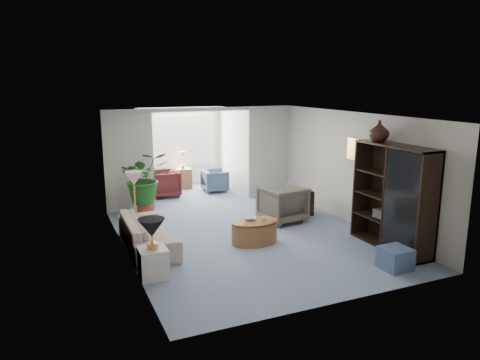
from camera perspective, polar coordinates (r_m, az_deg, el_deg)
name	(u,v)px	position (r m, az deg, el deg)	size (l,w,h in m)	color
floor	(252,238)	(9.28, 1.48, -7.39)	(6.00, 6.00, 0.00)	gray
sunroom_floor	(192,193)	(12.95, -6.16, -1.70)	(2.60, 2.60, 0.00)	gray
back_pier_left	(129,161)	(11.22, -13.92, 2.34)	(1.20, 0.12, 2.50)	beige
back_pier_right	(269,152)	(12.40, 3.66, 3.61)	(1.20, 0.12, 2.50)	beige
back_header	(202,109)	(11.54, -4.80, 8.93)	(2.60, 0.12, 0.10)	beige
window_pane	(180,141)	(13.71, -7.65, 5.00)	(2.20, 0.02, 1.50)	white
window_blinds	(180,141)	(13.68, -7.62, 4.99)	(2.20, 0.02, 1.50)	white
framed_picture	(357,150)	(10.04, 14.66, 3.76)	(0.04, 0.50, 0.40)	#B2A88F
sofa	(148,233)	(8.82, -11.66, -6.62)	(2.09, 0.82, 0.61)	beige
end_table	(153,263)	(7.56, -10.99, -10.32)	(0.45, 0.45, 0.50)	silver
table_lamp	(152,228)	(7.35, -11.18, -6.00)	(0.44, 0.44, 0.30)	black
floor_lamp	(134,178)	(9.20, -13.35, 0.21)	(0.36, 0.36, 0.28)	beige
coffee_table	(254,232)	(8.95, 1.85, -6.60)	(0.95, 0.95, 0.45)	brown
coffee_bowl	(250,218)	(8.94, 1.30, -4.91)	(0.24, 0.24, 0.06)	silver
coffee_cup	(264,219)	(8.85, 3.02, -5.00)	(0.10, 0.10, 0.09)	beige
wingback_chair	(282,204)	(10.28, 5.38, -3.02)	(0.89, 0.91, 0.83)	#676051
side_table_dark	(302,202)	(10.90, 7.85, -2.84)	(0.49, 0.40, 0.59)	black
entertainment_cabinet	(393,197)	(8.96, 18.86, -2.09)	(0.48, 1.80, 2.00)	black
cabinet_urn	(379,131)	(9.12, 17.29, 5.98)	(0.39, 0.39, 0.41)	black
ottoman	(395,258)	(8.21, 19.13, -9.40)	(0.47, 0.47, 0.37)	slate
plant_pot	(146,209)	(10.96, -11.89, -3.65)	(0.40, 0.40, 0.32)	#AA4231
house_plant	(144,177)	(10.78, -12.07, 0.33)	(1.11, 0.96, 1.24)	#21561D
sunroom_chair_blue	(215,181)	(13.08, -3.21, -0.07)	(0.68, 0.70, 0.64)	slate
sunroom_chair_maroon	(164,183)	(12.65, -9.60, -0.43)	(0.79, 0.81, 0.74)	#561F1D
sunroom_table	(183,178)	(13.56, -7.28, 0.21)	(0.49, 0.38, 0.60)	brown
shelf_clutter	(401,202)	(8.75, 19.75, -2.66)	(0.30, 0.99, 1.06)	#363331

